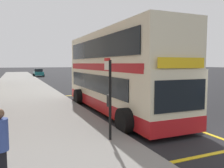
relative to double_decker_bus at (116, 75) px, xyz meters
The scene contains 7 objects.
ground_plane 26.03m from the double_decker_bus, 84.57° to the left, with size 260.00×260.00×0.00m, color black.
pavement_near 26.31m from the double_decker_bus, 99.98° to the left, with size 6.00×76.00×0.14m, color gray.
double_decker_bus is the anchor object (origin of this frame).
bus_bay_markings 2.07m from the double_decker_bus, 77.60° to the left, with size 3.18×14.14×0.01m.
bus_stop_sign 5.22m from the double_decker_bus, 116.30° to the right, with size 0.09×0.51×2.74m.
parked_car_teal_across 38.00m from the double_decker_bus, 90.99° to the left, with size 2.09×4.20×1.62m.
pedestrian_waiting_near_sign 8.74m from the double_decker_bus, 129.47° to the right, with size 0.34×0.34×1.68m.
Camera 1 is at (-7.65, -5.50, 2.70)m, focal length 36.66 mm.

